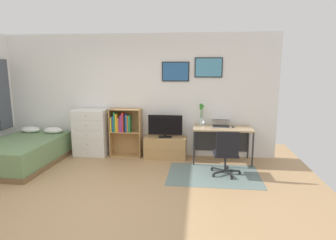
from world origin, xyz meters
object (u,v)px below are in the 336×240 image
at_px(bookshelf, 124,128).
at_px(tv_stand, 165,147).
at_px(desk, 222,133).
at_px(bamboo_vase, 201,115).
at_px(television, 165,126).
at_px(office_chair, 226,152).
at_px(bed, 24,152).
at_px(dresser, 91,133).
at_px(laptop, 221,123).
at_px(computer_mouse, 233,127).
at_px(wine_glass, 204,122).

height_order(bookshelf, tv_stand, bookshelf).
bearing_deg(desk, bamboo_vase, 162.97).
height_order(television, office_chair, television).
relative_size(television, office_chair, 0.87).
relative_size(bookshelf, office_chair, 1.25).
height_order(television, desk, television).
xyz_separation_m(bed, dresser, (1.14, 0.75, 0.26)).
distance_m(bed, television, 2.96).
bearing_deg(tv_stand, dresser, -179.49).
bearing_deg(bed, bamboo_vase, 14.53).
relative_size(dresser, television, 1.42).
bearing_deg(television, office_chair, -36.64).
relative_size(office_chair, laptop, 2.07).
xyz_separation_m(office_chair, computer_mouse, (0.19, 0.85, 0.30)).
relative_size(computer_mouse, bamboo_vase, 0.22).
bearing_deg(desk, bookshelf, 177.90).
height_order(office_chair, computer_mouse, office_chair).
relative_size(dresser, desk, 0.86).
relative_size(tv_stand, television, 1.22).
bearing_deg(laptop, bed, -166.94).
bearing_deg(dresser, desk, -0.36).
bearing_deg(bookshelf, bamboo_vase, 1.92).
bearing_deg(computer_mouse, office_chair, -102.84).
distance_m(television, office_chair, 1.56).
distance_m(bookshelf, television, 0.95).
height_order(dresser, computer_mouse, dresser).
relative_size(bookshelf, desk, 0.87).
xyz_separation_m(bed, computer_mouse, (4.26, 0.67, 0.49)).
distance_m(tv_stand, laptop, 1.32).
distance_m(dresser, television, 1.70).
relative_size(bed, bookshelf, 1.82).
distance_m(office_chair, laptop, 1.02).
bearing_deg(dresser, laptop, 0.53).
xyz_separation_m(bookshelf, television, (0.94, -0.07, 0.07)).
distance_m(desk, wine_glass, 0.51).
bearing_deg(laptop, wine_glass, -146.56).
xyz_separation_m(television, office_chair, (1.24, -0.92, -0.26)).
height_order(tv_stand, laptop, laptop).
bearing_deg(tv_stand, bamboo_vase, 7.59).
height_order(desk, office_chair, office_chair).
relative_size(desk, bamboo_vase, 2.61).
distance_m(dresser, computer_mouse, 3.13).
xyz_separation_m(television, desk, (1.22, -0.01, -0.10)).
relative_size(bed, television, 2.63).
bearing_deg(office_chair, bookshelf, 152.30).
bearing_deg(dresser, television, -0.25).
distance_m(desk, office_chair, 0.92).
xyz_separation_m(tv_stand, laptop, (1.19, 0.01, 0.57)).
bearing_deg(desk, office_chair, -89.00).
xyz_separation_m(computer_mouse, wine_glass, (-0.60, -0.12, 0.12)).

